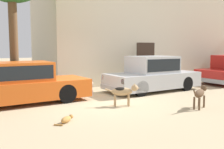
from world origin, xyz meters
TOP-DOWN VIEW (x-y plane):
  - ground_plane at (0.00, 0.00)m, footprint 80.00×80.00m
  - parked_sedan_nearest at (-2.43, 1.04)m, footprint 4.76×2.05m
  - parked_sedan_second at (2.99, 1.06)m, footprint 4.39×2.03m
  - apartment_block at (6.04, 6.21)m, footprint 13.21×6.18m
  - stray_dog_spotted at (0.46, -0.85)m, footprint 1.06×0.51m
  - stray_dog_tan at (2.38, -2.18)m, footprint 1.00×0.53m
  - stray_cat at (-1.71, -1.76)m, footprint 0.56×0.42m

SIDE VIEW (x-z plane):
  - ground_plane at x=0.00m, z-range 0.00..0.00m
  - stray_cat at x=-1.71m, z-range 0.00..0.16m
  - stray_dog_tan at x=2.38m, z-range 0.11..0.81m
  - stray_dog_spotted at x=0.46m, z-range 0.11..0.83m
  - parked_sedan_nearest at x=-2.43m, z-range -0.01..1.37m
  - parked_sedan_second at x=2.99m, z-range -0.02..1.47m
  - apartment_block at x=6.04m, z-range 0.00..8.10m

